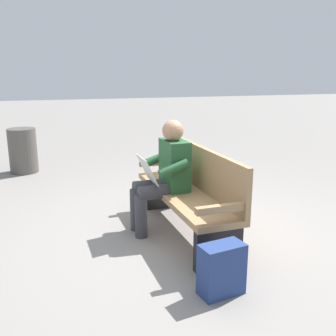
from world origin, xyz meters
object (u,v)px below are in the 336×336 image
(person_seated, at_px, (164,173))
(backpack, at_px, (221,269))
(bench_near, at_px, (190,191))
(trash_bin, at_px, (23,151))

(person_seated, xyz_separation_m, backpack, (-1.29, -0.06, -0.43))
(bench_near, bearing_deg, trash_bin, 27.66)
(bench_near, height_order, trash_bin, bench_near)
(person_seated, distance_m, backpack, 1.36)
(backpack, height_order, trash_bin, trash_bin)
(person_seated, bearing_deg, bench_near, -122.44)
(person_seated, bearing_deg, trash_bin, 25.33)
(backpack, bearing_deg, bench_near, -8.90)
(bench_near, relative_size, person_seated, 1.54)
(bench_near, distance_m, person_seated, 0.32)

